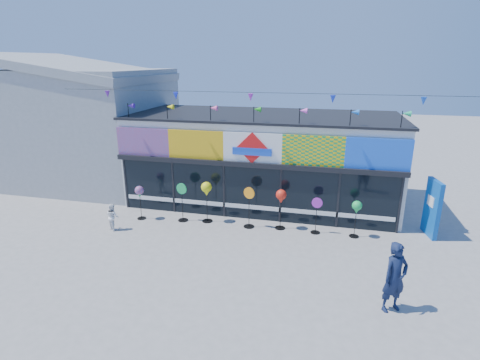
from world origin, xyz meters
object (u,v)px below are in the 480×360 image
(spinner_3, at_px, (249,206))
(spinner_0, at_px, (140,193))
(spinner_2, at_px, (206,190))
(spinner_5, at_px, (316,215))
(adult_man, at_px, (395,277))
(spinner_1, at_px, (182,201))
(spinner_6, at_px, (357,208))
(blue_sign, at_px, (432,208))
(child, at_px, (113,217))
(spinner_4, at_px, (281,198))

(spinner_3, bearing_deg, spinner_0, -177.00)
(spinner_2, xyz_separation_m, spinner_5, (4.46, -0.06, -0.62))
(spinner_0, distance_m, adult_man, 10.30)
(spinner_2, bearing_deg, spinner_1, -171.28)
(spinner_1, bearing_deg, spinner_0, -173.11)
(spinner_6, xyz_separation_m, adult_man, (0.74, -4.35, -0.18))
(spinner_2, distance_m, spinner_3, 1.88)
(spinner_0, distance_m, spinner_2, 2.85)
(blue_sign, bearing_deg, adult_man, -122.15)
(spinner_1, distance_m, spinner_3, 2.84)
(blue_sign, height_order, child, blue_sign)
(child, bearing_deg, spinner_5, -135.41)
(spinner_2, relative_size, spinner_6, 1.19)
(spinner_0, height_order, spinner_5, spinner_0)
(spinner_4, bearing_deg, spinner_6, -1.80)
(spinner_1, height_order, adult_man, adult_man)
(blue_sign, xyz_separation_m, spinner_4, (-5.66, -0.75, 0.21))
(spinner_0, xyz_separation_m, spinner_5, (7.28, 0.31, -0.40))
(spinner_4, xyz_separation_m, spinner_5, (1.40, -0.09, -0.54))
(spinner_3, height_order, adult_man, adult_man)
(spinner_6, distance_m, adult_man, 4.42)
(blue_sign, height_order, spinner_2, blue_sign)
(blue_sign, bearing_deg, spinner_1, 174.97)
(adult_man, bearing_deg, spinner_3, 106.06)
(spinner_2, bearing_deg, spinner_5, -0.83)
(spinner_2, distance_m, spinner_6, 5.92)
(spinner_2, bearing_deg, spinner_0, -172.44)
(spinner_3, relative_size, spinner_6, 1.16)
(child, bearing_deg, spinner_2, -121.41)
(blue_sign, distance_m, spinner_3, 6.97)
(spinner_4, bearing_deg, child, -166.03)
(blue_sign, distance_m, spinner_5, 4.36)
(blue_sign, xyz_separation_m, spinner_0, (-11.54, -1.15, 0.06))
(child, bearing_deg, spinner_1, -115.44)
(spinner_4, height_order, spinner_6, spinner_4)
(spinner_1, height_order, spinner_3, spinner_3)
(spinner_3, height_order, spinner_6, spinner_3)
(spinner_1, xyz_separation_m, child, (-2.38, -1.42, -0.34))
(spinner_3, relative_size, adult_man, 0.86)
(spinner_0, xyz_separation_m, child, (-0.58, -1.21, -0.63))
(adult_man, bearing_deg, spinner_5, 84.37)
(spinner_0, relative_size, child, 1.36)
(spinner_1, height_order, child, spinner_1)
(child, bearing_deg, spinner_6, -137.07)
(spinner_0, relative_size, adult_man, 0.74)
(spinner_2, height_order, spinner_4, spinner_2)
(spinner_5, distance_m, adult_man, 4.88)
(spinner_1, height_order, spinner_6, spinner_1)
(spinner_0, height_order, spinner_6, spinner_0)
(spinner_0, relative_size, spinner_3, 0.86)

